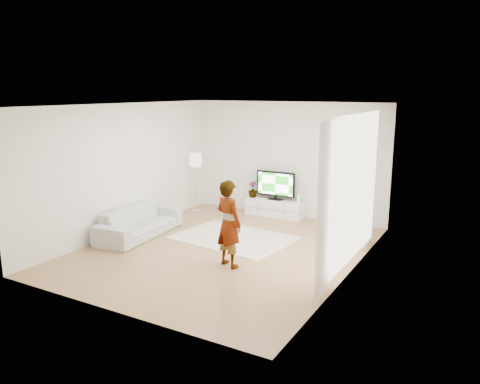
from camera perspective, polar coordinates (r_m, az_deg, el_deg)
The scene contains 17 objects.
floor at distance 9.26m, azimuth -2.01°, elevation -7.03°, with size 6.00×6.00×0.00m, color #AE894E.
ceiling at distance 8.74m, azimuth -2.15°, elevation 10.55°, with size 6.00×6.00×0.00m, color white.
wall_left at distance 10.41m, azimuth -13.90°, elevation 2.74°, with size 0.02×6.00×2.80m, color silver.
wall_right at distance 7.91m, azimuth 13.56°, elevation -0.23°, with size 0.02×6.00×2.80m, color silver.
wall_back at distance 11.52m, azimuth 5.77°, elevation 3.95°, with size 5.00×0.02×2.80m, color silver.
wall_front at distance 6.60m, azimuth -15.85°, elevation -2.84°, with size 5.00×0.02×2.80m, color silver.
window at distance 8.18m, azimuth 14.03°, elevation 0.53°, with size 0.01×2.60×2.50m, color white.
curtain_near at distance 7.02m, azimuth 10.47°, elevation -2.09°, with size 0.04×0.70×2.60m, color white.
curtain_far at distance 9.46m, azimuth 15.67°, elevation 1.39°, with size 0.04×0.70×2.60m, color white.
media_console at distance 11.63m, azimuth 4.26°, elevation -1.95°, with size 1.46×0.42×0.41m.
television at distance 11.52m, azimuth 4.36°, elevation 0.92°, with size 1.02×0.20×0.71m.
game_console at distance 11.31m, azimuth 7.21°, elevation -0.80°, with size 0.07×0.16×0.21m.
potted_plant at distance 11.81m, azimuth 1.56°, elevation 0.32°, with size 0.22×0.22×0.40m, color #3F7238.
rug at distance 9.96m, azimuth -0.76°, elevation -5.59°, with size 2.38×1.71×0.01m, color beige.
player at distance 8.19m, azimuth -1.39°, elevation -3.87°, with size 0.57×0.37×1.55m, color #334772.
sofa at distance 10.25m, azimuth -12.14°, elevation -3.55°, with size 2.14×0.84×0.63m, color #B8B9B4.
floor_lamp at distance 11.96m, azimuth -5.45°, elevation 3.63°, with size 0.33×0.33×1.50m.
Camera 1 is at (4.58, -7.44, 3.08)m, focal length 35.00 mm.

